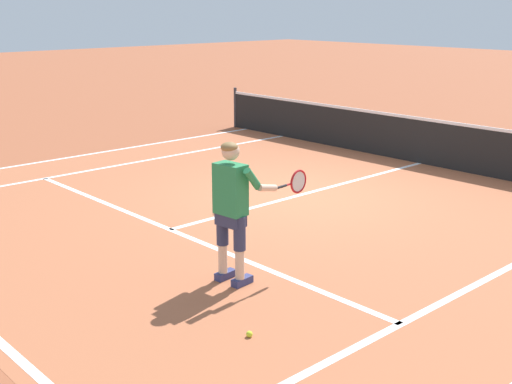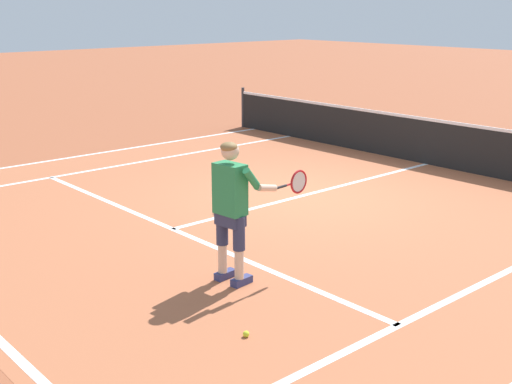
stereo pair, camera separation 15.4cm
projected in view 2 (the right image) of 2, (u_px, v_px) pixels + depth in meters
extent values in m
plane|color=#9E5133|center=(302.00, 196.00, 11.61)|extent=(80.00, 80.00, 0.00)
cube|color=#B2603D|center=(253.00, 209.00, 10.89)|extent=(10.98, 10.04, 0.00)
cube|color=white|center=(173.00, 229.00, 9.88)|extent=(8.23, 0.10, 0.01)
cube|color=white|center=(321.00, 191.00, 11.92)|extent=(0.10, 6.40, 0.01)
cube|color=white|center=(123.00, 165.00, 13.86)|extent=(0.10, 9.64, 0.01)
cube|color=white|center=(480.00, 285.00, 7.91)|extent=(0.10, 9.64, 0.01)
cube|color=white|center=(91.00, 154.00, 14.86)|extent=(0.10, 9.64, 0.01)
cylinder|color=#333338|center=(243.00, 107.00, 18.10)|extent=(0.08, 0.08, 1.07)
cube|color=black|center=(428.00, 143.00, 13.83)|extent=(11.84, 0.02, 0.91)
cube|color=white|center=(429.00, 120.00, 13.70)|extent=(11.84, 0.03, 0.06)
cube|color=navy|center=(225.00, 275.00, 8.10)|extent=(0.14, 0.29, 0.09)
cube|color=navy|center=(242.00, 281.00, 7.91)|extent=(0.14, 0.29, 0.09)
cylinder|color=beige|center=(223.00, 258.00, 8.01)|extent=(0.11, 0.11, 0.36)
cylinder|color=#2D3351|center=(222.00, 228.00, 7.91)|extent=(0.14, 0.14, 0.41)
cylinder|color=beige|center=(239.00, 264.00, 7.83)|extent=(0.11, 0.11, 0.36)
cylinder|color=#2D3351|center=(239.00, 233.00, 7.72)|extent=(0.14, 0.14, 0.41)
cube|color=#2D3351|center=(230.00, 217.00, 7.77)|extent=(0.36, 0.23, 0.20)
cube|color=#28844C|center=(230.00, 189.00, 7.68)|extent=(0.40, 0.26, 0.60)
cylinder|color=beige|center=(216.00, 189.00, 7.85)|extent=(0.09, 0.09, 0.62)
cylinder|color=#28844C|center=(252.00, 179.00, 7.53)|extent=(0.11, 0.27, 0.29)
cylinder|color=beige|center=(267.00, 188.00, 7.69)|extent=(0.11, 0.30, 0.14)
sphere|color=beige|center=(230.00, 151.00, 7.57)|extent=(0.21, 0.21, 0.21)
ellipsoid|color=olive|center=(229.00, 147.00, 7.54)|extent=(0.22, 0.22, 0.12)
cylinder|color=#232326|center=(281.00, 187.00, 7.84)|extent=(0.05, 0.20, 0.03)
cylinder|color=red|center=(289.00, 185.00, 7.94)|extent=(0.03, 0.10, 0.02)
torus|color=red|center=(299.00, 182.00, 8.07)|extent=(0.05, 0.30, 0.30)
cylinder|color=silver|center=(299.00, 182.00, 8.07)|extent=(0.03, 0.25, 0.25)
sphere|color=#CCE02D|center=(246.00, 334.00, 6.66)|extent=(0.07, 0.07, 0.07)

